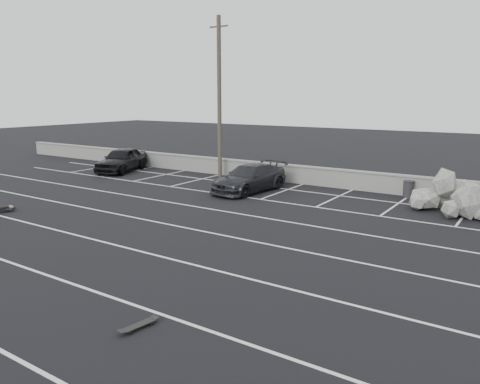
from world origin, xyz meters
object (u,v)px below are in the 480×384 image
Objects in this scene: car_left at (122,160)px; car_right at (249,178)px; riprap_pile at (456,201)px; skateboard at (139,325)px; utility_pole at (219,98)px; trash_bin at (408,189)px.

car_left is 0.95× the size of car_right.
riprap_pile is (10.10, 1.22, -0.24)m from car_right.
car_left is 20.94m from riprap_pile.
skateboard is (16.95, -15.05, -0.73)m from car_left.
car_left is 8.22m from utility_pole.
car_right is at bearing -34.94° from utility_pole.
skateboard is (-3.99, -15.41, -0.41)m from riprap_pile.
skateboard is (-1.44, -17.33, -0.36)m from trash_bin.
trash_bin is at bearing 94.60° from skateboard.
utility_pole is (-4.00, 2.79, 4.22)m from car_right.
riprap_pile is at bearing -36.98° from trash_bin.
utility_pole reaches higher than car_left.
car_left is at bearing -179.02° from riprap_pile.
trash_bin is 0.20× the size of riprap_pile.
car_right is at bearing 122.64° from skateboard.
car_right reaches higher than trash_bin.
riprap_pile is at bearing 11.92° from car_right.
car_left reaches higher than trash_bin.
car_left is at bearing 147.73° from skateboard.
car_left reaches higher than car_right.
car_left is at bearing -172.94° from trash_bin.
car_right is at bearing -157.42° from trash_bin.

